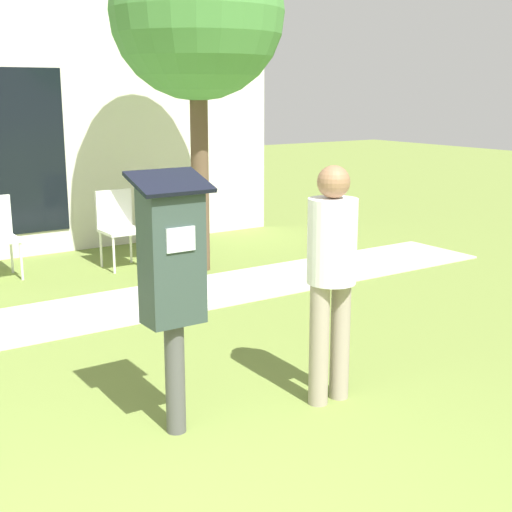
% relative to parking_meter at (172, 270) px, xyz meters
% --- Properties ---
extents(parking_meter, '(0.44, 0.31, 1.59)m').
position_rel_parking_meter_xyz_m(parking_meter, '(0.00, 0.00, 0.00)').
color(parking_meter, '#4C4C4C').
rests_on(parking_meter, ground).
extents(person_standing, '(0.32, 0.32, 1.58)m').
position_rel_parking_meter_xyz_m(person_standing, '(1.06, -0.17, -0.09)').
color(person_standing, gray).
rests_on(person_standing, ground).
extents(outdoor_chair_right, '(0.44, 0.44, 0.90)m').
position_rel_parking_meter_xyz_m(outdoor_chair_right, '(1.41, 4.10, -0.49)').
color(outdoor_chair_right, white).
rests_on(outdoor_chair_right, ground).
extents(tree, '(1.90, 1.90, 3.82)m').
position_rel_parking_meter_xyz_m(tree, '(2.14, 3.43, 1.83)').
color(tree, brown).
rests_on(tree, ground).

